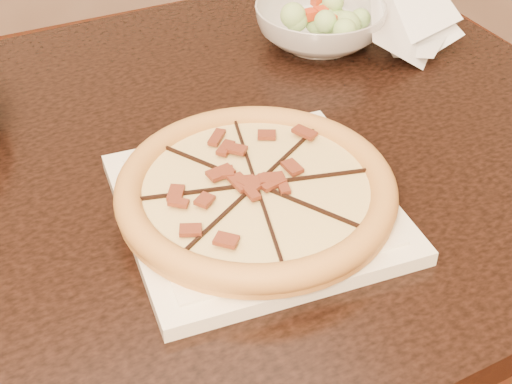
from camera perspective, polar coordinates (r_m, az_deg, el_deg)
dining_table at (r=0.94m, az=-10.30°, el=-3.89°), size 1.35×0.89×0.75m
plate at (r=0.80m, az=-0.00°, el=-1.09°), size 0.32×0.32×0.02m
pizza at (r=0.78m, az=-0.00°, el=0.23°), size 0.31×0.31×0.03m
salad_bowl at (r=1.14m, az=5.13°, el=13.22°), size 0.26×0.26×0.06m
cling_film at (r=1.16m, az=12.21°, el=12.52°), size 0.17×0.14×0.05m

